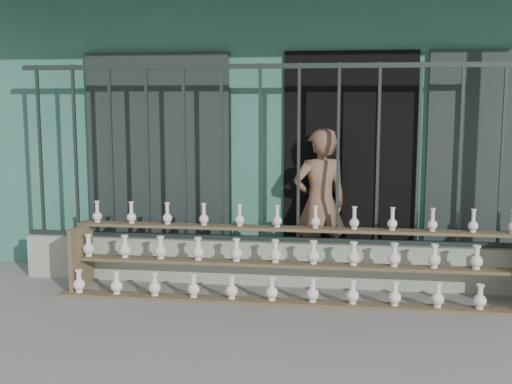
# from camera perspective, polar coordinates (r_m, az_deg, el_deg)

# --- Properties ---
(ground) EXTENTS (60.00, 60.00, 0.00)m
(ground) POSITION_cam_1_polar(r_m,az_deg,el_deg) (5.51, -1.44, -11.83)
(ground) COLOR slate
(workshop_building) EXTENTS (7.40, 6.60, 3.21)m
(workshop_building) POSITION_cam_1_polar(r_m,az_deg,el_deg) (9.38, 2.71, 6.51)
(workshop_building) COLOR #326B5B
(workshop_building) RESTS_ON ground
(parapet_wall) EXTENTS (5.00, 0.20, 0.45)m
(parapet_wall) POSITION_cam_1_polar(r_m,az_deg,el_deg) (6.67, 0.35, -6.24)
(parapet_wall) COLOR #96A38C
(parapet_wall) RESTS_ON ground
(security_fence) EXTENTS (5.00, 0.04, 1.80)m
(security_fence) POSITION_cam_1_polar(r_m,az_deg,el_deg) (6.49, 0.36, 3.42)
(security_fence) COLOR #283330
(security_fence) RESTS_ON parapet_wall
(shelf_rack) EXTENTS (4.50, 0.68, 0.85)m
(shelf_rack) POSITION_cam_1_polar(r_m,az_deg,el_deg) (6.20, 3.39, -6.07)
(shelf_rack) COLOR brown
(shelf_rack) RESTS_ON ground
(elderly_woman) EXTENTS (0.68, 0.57, 1.60)m
(elderly_woman) POSITION_cam_1_polar(r_m,az_deg,el_deg) (6.76, 5.70, -1.10)
(elderly_woman) COLOR brown
(elderly_woman) RESTS_ON ground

